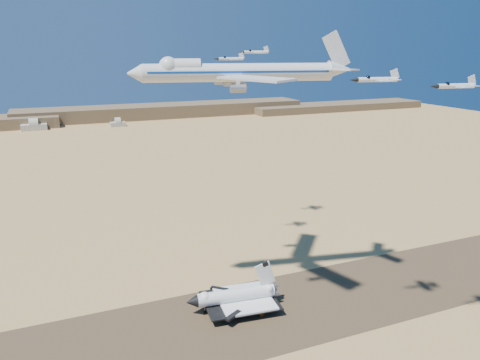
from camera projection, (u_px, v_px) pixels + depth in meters
name	position (u px, v px, depth m)	size (l,w,h in m)	color
ground	(208.00, 327.00, 169.41)	(1200.00, 1200.00, 0.00)	tan
runway	(208.00, 326.00, 169.40)	(600.00, 50.00, 0.06)	brown
ridgeline	(130.00, 114.00, 659.80)	(960.00, 90.00, 18.00)	#7B6344
hangars	(30.00, 127.00, 569.07)	(200.50, 29.50, 30.00)	beige
shuttle	(235.00, 297.00, 180.15)	(36.96, 25.06, 18.15)	white
carrier_747	(233.00, 72.00, 170.11)	(83.32, 63.09, 20.69)	silver
crew_a	(263.00, 314.00, 175.81)	(0.65, 0.43, 1.78)	orange
crew_b	(261.00, 315.00, 175.24)	(0.84, 0.49, 1.73)	orange
crew_c	(260.00, 311.00, 177.56)	(1.12, 0.57, 1.92)	orange
chase_jet_a	(376.00, 79.00, 145.47)	(16.59, 9.36, 4.17)	silver
chase_jet_b	(455.00, 86.00, 134.39)	(15.44, 8.51, 3.85)	silver
chase_jet_d	(230.00, 59.00, 212.91)	(14.36, 8.03, 3.60)	silver
chase_jet_e	(255.00, 52.00, 238.52)	(16.02, 8.90, 4.01)	silver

